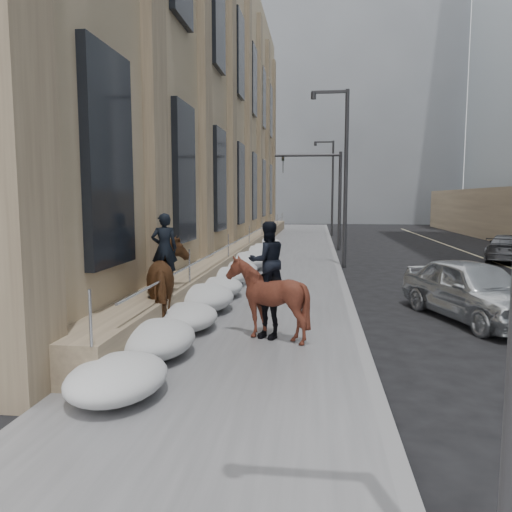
{
  "coord_description": "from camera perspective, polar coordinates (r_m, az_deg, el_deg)",
  "views": [
    {
      "loc": [
        1.64,
        -9.13,
        3.18
      ],
      "look_at": [
        0.08,
        3.57,
        1.7
      ],
      "focal_mm": 35.0,
      "sensor_mm": 36.0,
      "label": 1
    }
  ],
  "objects": [
    {
      "name": "bg_building_mid",
      "position": [
        70.01,
        9.17,
        15.4
      ],
      "size": [
        30.0,
        12.0,
        28.0
      ],
      "primitive_type": "cube",
      "color": "slate",
      "rests_on": "ground"
    },
    {
      "name": "bg_building_far",
      "position": [
        81.77,
        1.64,
        11.37
      ],
      "size": [
        24.0,
        12.0,
        20.0
      ],
      "primitive_type": "cube",
      "color": "gray",
      "rests_on": "ground"
    },
    {
      "name": "streetlight_far",
      "position": [
        43.16,
        8.54,
        8.38
      ],
      "size": [
        1.71,
        0.24,
        8.0
      ],
      "color": "#2D2D30",
      "rests_on": "ground"
    },
    {
      "name": "car_silver",
      "position": [
        14.23,
        23.58,
        -3.56
      ],
      "size": [
        3.32,
        5.09,
        1.61
      ],
      "primitive_type": "imported",
      "rotation": [
        0.0,
        0.0,
        0.33
      ],
      "color": "silver",
      "rests_on": "ground"
    },
    {
      "name": "ground",
      "position": [
        9.8,
        -3.09,
        -12.33
      ],
      "size": [
        140.0,
        140.0,
        0.0
      ],
      "primitive_type": "plane",
      "color": "black",
      "rests_on": "ground"
    },
    {
      "name": "traffic_signal",
      "position": [
        31.14,
        7.87,
        8.05
      ],
      "size": [
        4.1,
        0.22,
        6.0
      ],
      "color": "#2D2D30",
      "rests_on": "ground"
    },
    {
      "name": "sidewalk",
      "position": [
        19.45,
        2.07,
        -2.64
      ],
      "size": [
        5.0,
        80.0,
        0.12
      ],
      "primitive_type": "cube",
      "color": "#57575A",
      "rests_on": "ground"
    },
    {
      "name": "mounted_horse_right",
      "position": [
        10.9,
        1.24,
        -4.05
      ],
      "size": [
        1.99,
        2.08,
        2.57
      ],
      "rotation": [
        0.0,
        0.0,
        3.57
      ],
      "color": "#401B12",
      "rests_on": "sidewalk"
    },
    {
      "name": "snow_bank",
      "position": [
        17.71,
        -3.04,
        -2.21
      ],
      "size": [
        1.7,
        18.1,
        0.76
      ],
      "color": "#BBBDC1",
      "rests_on": "sidewalk"
    },
    {
      "name": "car_grey",
      "position": [
        28.27,
        26.92,
        0.82
      ],
      "size": [
        3.72,
        5.11,
        1.37
      ],
      "primitive_type": "imported",
      "rotation": [
        0.0,
        0.0,
        2.71
      ],
      "color": "#54565C",
      "rests_on": "ground"
    },
    {
      "name": "curb",
      "position": [
        19.4,
        9.81,
        -2.75
      ],
      "size": [
        0.24,
        80.0,
        0.12
      ],
      "primitive_type": "cube",
      "color": "slate",
      "rests_on": "ground"
    },
    {
      "name": "mounted_horse_left",
      "position": [
        12.25,
        -9.77,
        -2.69
      ],
      "size": [
        1.88,
        2.71,
        2.71
      ],
      "rotation": [
        0.0,
        0.0,
        3.48
      ],
      "color": "#462815",
      "rests_on": "sidewalk"
    },
    {
      "name": "pedestrian",
      "position": [
        10.96,
        1.41,
        -4.77
      ],
      "size": [
        1.14,
        0.83,
        1.8
      ],
      "primitive_type": "imported",
      "rotation": [
        0.0,
        0.0,
        -0.42
      ],
      "color": "black",
      "rests_on": "sidewalk"
    },
    {
      "name": "streetlight_mid",
      "position": [
        23.2,
        9.85,
        9.96
      ],
      "size": [
        1.71,
        0.24,
        8.0
      ],
      "color": "#2D2D30",
      "rests_on": "ground"
    },
    {
      "name": "limestone_building",
      "position": [
        30.44,
        -6.53,
        17.39
      ],
      "size": [
        6.1,
        44.0,
        18.0
      ],
      "color": "#988663",
      "rests_on": "ground"
    }
  ]
}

